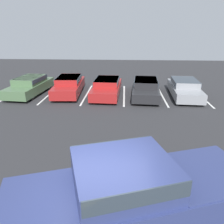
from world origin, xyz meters
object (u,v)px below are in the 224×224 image
object	(u,v)px
parked_sedan_d	(146,87)
parked_sedan_c	(107,87)
pickup_truck	(135,192)
parked_sedan_a	(30,85)
parked_sedan_b	(69,85)
parked_sedan_e	(184,88)

from	to	relation	value
parked_sedan_d	parked_sedan_c	bearing A→B (deg)	-86.44
pickup_truck	parked_sedan_a	xyz separation A→B (m)	(-7.14, 10.93, -0.22)
pickup_truck	parked_sedan_b	world-z (taller)	pickup_truck
pickup_truck	parked_sedan_c	world-z (taller)	pickup_truck
parked_sedan_a	parked_sedan_e	distance (m)	11.05
parked_sedan_c	parked_sedan_d	distance (m)	2.73
pickup_truck	parked_sedan_a	distance (m)	13.06
parked_sedan_a	parked_sedan_c	size ratio (longest dim) A/B	1.01
parked_sedan_c	parked_sedan_d	size ratio (longest dim) A/B	0.96
parked_sedan_c	parked_sedan_d	world-z (taller)	parked_sedan_c
pickup_truck	parked_sedan_d	bearing A→B (deg)	65.47
parked_sedan_a	pickup_truck	bearing A→B (deg)	38.29
pickup_truck	parked_sedan_c	size ratio (longest dim) A/B	1.37
parked_sedan_a	parked_sedan_e	bearing A→B (deg)	95.16
pickup_truck	parked_sedan_e	size ratio (longest dim) A/B	1.36
parked_sedan_a	parked_sedan_c	world-z (taller)	parked_sedan_a
parked_sedan_b	parked_sedan_d	world-z (taller)	parked_sedan_b
parked_sedan_b	parked_sedan_e	bearing A→B (deg)	85.27
pickup_truck	parked_sedan_c	xyz separation A→B (m)	(-1.53, 10.88, -0.25)
parked_sedan_a	parked_sedan_c	distance (m)	5.61
pickup_truck	parked_sedan_d	size ratio (longest dim) A/B	1.32
parked_sedan_e	pickup_truck	bearing A→B (deg)	-16.56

